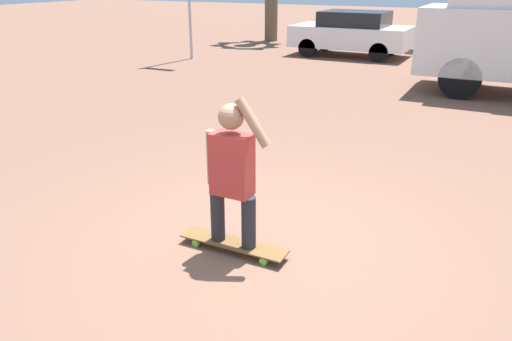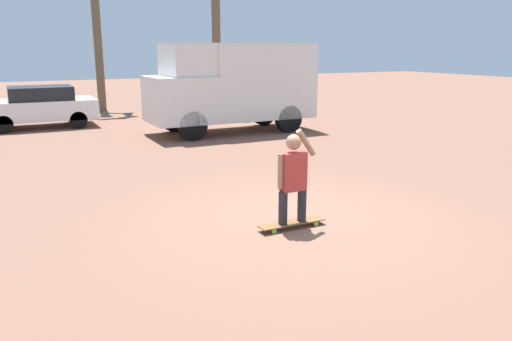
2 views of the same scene
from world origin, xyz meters
TOP-DOWN VIEW (x-y plane):
  - ground_plane at (0.00, 0.00)m, footprint 80.00×80.00m
  - skateboard at (-0.25, -0.34)m, footprint 1.12×0.24m
  - person_skateboarder at (-0.25, -0.34)m, footprint 0.66×0.24m
  - camper_van at (2.79, 8.54)m, footprint 5.48×2.09m
  - parked_car_white at (-2.96, 12.54)m, footprint 3.81×1.92m

SIDE VIEW (x-z plane):
  - ground_plane at x=0.00m, z-range 0.00..0.00m
  - skateboard at x=-0.25m, z-range 0.03..0.12m
  - parked_car_white at x=-2.96m, z-range 0.04..1.49m
  - person_skateboarder at x=-0.25m, z-range 0.14..1.62m
  - camper_van at x=2.79m, z-range 0.15..3.06m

